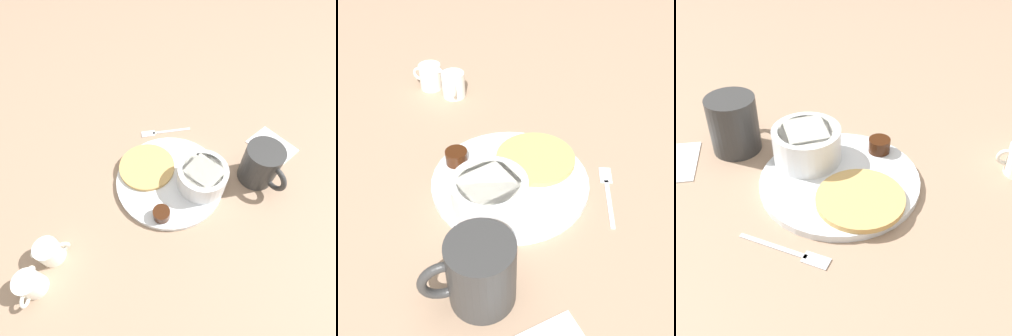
% 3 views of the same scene
% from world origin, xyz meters
% --- Properties ---
extents(ground_plane, '(4.00, 4.00, 0.00)m').
position_xyz_m(ground_plane, '(0.00, 0.00, 0.00)').
color(ground_plane, '#9E7F66').
extents(plate, '(0.26, 0.26, 0.01)m').
position_xyz_m(plate, '(0.00, 0.00, 0.01)').
color(plate, white).
rests_on(plate, ground_plane).
extents(pancake_stack, '(0.14, 0.14, 0.01)m').
position_xyz_m(pancake_stack, '(0.05, 0.04, 0.02)').
color(pancake_stack, tan).
rests_on(pancake_stack, plate).
extents(bowl, '(0.11, 0.11, 0.06)m').
position_xyz_m(bowl, '(-0.04, -0.06, 0.04)').
color(bowl, white).
rests_on(bowl, plate).
extents(syrup_cup, '(0.04, 0.04, 0.02)m').
position_xyz_m(syrup_cup, '(-0.08, 0.06, 0.02)').
color(syrup_cup, '#38190A').
rests_on(syrup_cup, plate).
extents(butter_ramekin, '(0.05, 0.05, 0.05)m').
position_xyz_m(butter_ramekin, '(-0.07, -0.07, 0.03)').
color(butter_ramekin, white).
rests_on(butter_ramekin, plate).
extents(coffee_mug, '(0.12, 0.09, 0.10)m').
position_xyz_m(coffee_mug, '(-0.08, -0.20, 0.05)').
color(coffee_mug, '#333333').
rests_on(coffee_mug, ground_plane).
extents(creamer_pitcher_near, '(0.05, 0.07, 0.06)m').
position_xyz_m(creamer_pitcher_near, '(-0.06, 0.29, 0.03)').
color(creamer_pitcher_near, white).
rests_on(creamer_pitcher_near, ground_plane).
extents(creamer_pitcher_far, '(0.06, 0.05, 0.06)m').
position_xyz_m(creamer_pitcher_far, '(-0.10, 0.34, 0.03)').
color(creamer_pitcher_far, white).
rests_on(creamer_pitcher_far, ground_plane).
extents(fork, '(0.05, 0.14, 0.00)m').
position_xyz_m(fork, '(0.15, -0.04, 0.00)').
color(fork, silver).
rests_on(fork, ground_plane).
extents(napkin, '(0.13, 0.11, 0.00)m').
position_xyz_m(napkin, '(-0.02, -0.29, 0.00)').
color(napkin, white).
rests_on(napkin, ground_plane).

